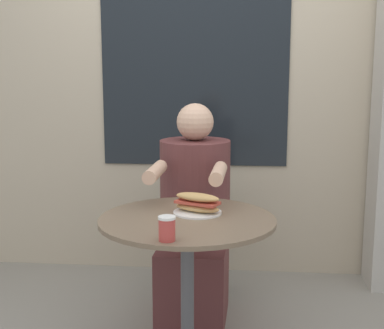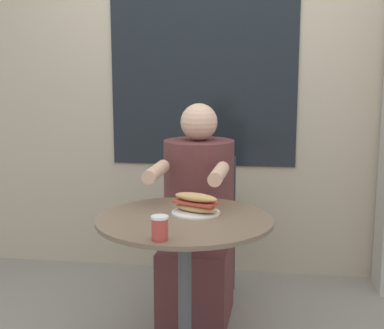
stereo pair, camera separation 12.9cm
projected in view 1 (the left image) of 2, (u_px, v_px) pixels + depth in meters
The scene contains 6 objects.
storefront_wall at pixel (208, 70), 3.60m from camera, with size 8.00×0.09×2.80m.
cafe_table at pixel (187, 260), 2.40m from camera, with size 0.79×0.79×0.76m.
diner_chair at pixel (200, 213), 3.34m from camera, with size 0.39×0.39×0.87m.
seated_diner at pixel (194, 229), 2.99m from camera, with size 0.40×0.71×1.22m.
sandwich_on_plate at pixel (197, 204), 2.43m from camera, with size 0.23×0.22×0.09m.
drink_cup at pixel (167, 228), 2.04m from camera, with size 0.07×0.07×0.10m.
Camera 1 is at (0.23, -2.27, 1.40)m, focal length 50.00 mm.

